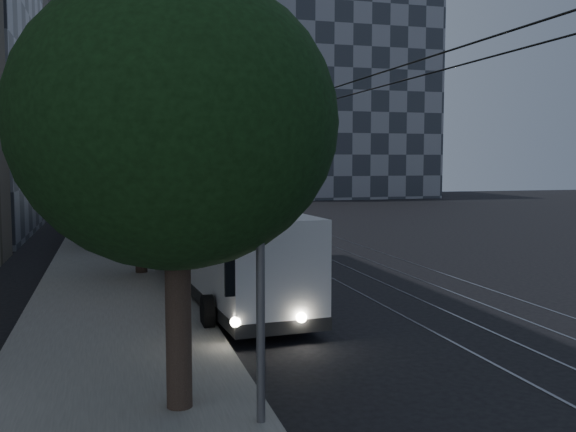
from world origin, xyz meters
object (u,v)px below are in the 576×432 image
(car_white_b, at_px, (191,218))
(car_white_c, at_px, (175,210))
(car_white_a, at_px, (206,229))
(streetlamp_near, at_px, (178,108))
(pickup_silver, at_px, (186,238))
(streetlamp_far, at_px, (145,145))
(trolleybus, at_px, (226,249))
(car_white_d, at_px, (153,205))

(car_white_b, xyz_separation_m, car_white_c, (-0.29, 6.88, 0.00))
(car_white_a, height_order, streetlamp_near, streetlamp_near)
(car_white_c, bearing_deg, pickup_silver, -77.58)
(car_white_c, bearing_deg, streetlamp_far, -118.19)
(car_white_b, height_order, car_white_c, car_white_c)
(car_white_b, xyz_separation_m, streetlamp_far, (-2.48, 4.65, 4.65))
(trolleybus, bearing_deg, car_white_b, 82.14)
(pickup_silver, relative_size, streetlamp_near, 0.62)
(car_white_a, relative_size, car_white_c, 0.94)
(car_white_a, xyz_separation_m, streetlamp_far, (-2.48, 11.36, 4.67))
(trolleybus, height_order, streetlamp_near, streetlamp_near)
(car_white_b, relative_size, streetlamp_near, 0.49)
(streetlamp_far, bearing_deg, car_white_a, -77.66)
(car_white_c, distance_m, streetlamp_far, 5.61)
(car_white_c, relative_size, streetlamp_near, 0.43)
(car_white_b, height_order, streetlamp_near, streetlamp_near)
(pickup_silver, distance_m, car_white_d, 23.54)
(car_white_b, relative_size, car_white_c, 1.13)
(streetlamp_near, distance_m, streetlamp_far, 24.02)
(pickup_silver, relative_size, streetlamp_far, 0.71)
(streetlamp_far, bearing_deg, pickup_silver, -86.87)
(pickup_silver, relative_size, car_white_b, 1.28)
(car_white_c, distance_m, car_white_d, 5.28)
(trolleybus, distance_m, pickup_silver, 9.14)
(car_white_c, xyz_separation_m, car_white_d, (-1.29, 5.12, 0.03))
(trolleybus, xyz_separation_m, car_white_a, (1.40, 13.94, -0.88))
(car_white_d, relative_size, streetlamp_far, 0.50)
(car_white_a, height_order, car_white_b, car_white_b)
(pickup_silver, bearing_deg, car_white_a, 57.90)
(car_white_a, distance_m, car_white_b, 6.71)
(car_white_a, xyz_separation_m, car_white_c, (-0.29, 13.59, 0.02))
(trolleybus, relative_size, car_white_a, 2.81)
(car_white_c, bearing_deg, streetlamp_near, -78.73)
(car_white_b, distance_m, streetlamp_near, 20.26)
(car_white_d, distance_m, streetlamp_near, 31.81)
(trolleybus, distance_m, car_white_c, 27.56)
(trolleybus, xyz_separation_m, streetlamp_far, (-1.08, 25.31, 3.79))
(car_white_b, bearing_deg, car_white_a, -68.13)
(car_white_a, bearing_deg, streetlamp_far, 112.72)
(car_white_d, bearing_deg, car_white_a, -71.34)
(car_white_c, relative_size, streetlamp_far, 0.49)
(trolleybus, relative_size, pickup_silver, 1.83)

